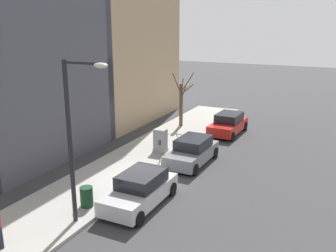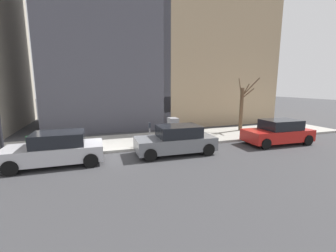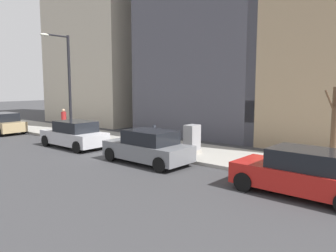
# 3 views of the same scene
# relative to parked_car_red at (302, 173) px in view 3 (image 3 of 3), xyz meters

# --- Properties ---
(ground_plane) EXTENTS (120.00, 120.00, 0.00)m
(ground_plane) POSITION_rel_parked_car_red_xyz_m (1.23, 10.52, -0.74)
(ground_plane) COLOR #38383A
(sidewalk) EXTENTS (4.00, 36.00, 0.15)m
(sidewalk) POSITION_rel_parked_car_red_xyz_m (3.23, 10.52, -0.66)
(sidewalk) COLOR #9E9B93
(sidewalk) RESTS_ON ground
(parked_car_red) EXTENTS (2.04, 4.26, 1.52)m
(parked_car_red) POSITION_rel_parked_car_red_xyz_m (0.00, 0.00, 0.00)
(parked_car_red) COLOR red
(parked_car_red) RESTS_ON ground
(parked_car_grey) EXTENTS (2.01, 4.24, 1.52)m
(parked_car_grey) POSITION_rel_parked_car_red_xyz_m (0.10, 6.80, 0.00)
(parked_car_grey) COLOR slate
(parked_car_grey) RESTS_ON ground
(parked_car_silver) EXTENTS (1.95, 4.21, 1.52)m
(parked_car_silver) POSITION_rel_parked_car_red_xyz_m (0.22, 12.62, 0.00)
(parked_car_silver) COLOR #B7B7BC
(parked_car_silver) RESTS_ON ground
(parked_car_tan) EXTENTS (2.02, 4.25, 1.52)m
(parked_car_tan) POSITION_rel_parked_car_red_xyz_m (0.08, 21.50, 0.00)
(parked_car_tan) COLOR tan
(parked_car_tan) RESTS_ON ground
(parking_meter) EXTENTS (0.14, 0.10, 1.35)m
(parking_meter) POSITION_rel_parked_car_red_xyz_m (1.68, 7.84, 0.24)
(parking_meter) COLOR slate
(parking_meter) RESTS_ON sidewalk
(utility_box) EXTENTS (0.83, 0.61, 1.43)m
(utility_box) POSITION_rel_parked_car_red_xyz_m (2.53, 6.08, 0.11)
(utility_box) COLOR #A8A399
(utility_box) RESTS_ON sidewalk
(streetlamp) EXTENTS (1.97, 0.32, 6.50)m
(streetlamp) POSITION_rel_parked_car_red_xyz_m (1.51, 15.22, 3.28)
(streetlamp) COLOR black
(streetlamp) RESTS_ON sidewalk
(bare_tree) EXTENTS (1.72, 1.42, 4.07)m
(bare_tree) POSITION_rel_parked_car_red_xyz_m (3.81, -0.06, 1.28)
(bare_tree) COLOR brown
(bare_tree) RESTS_ON sidewalk
(trash_bin) EXTENTS (0.56, 0.56, 0.90)m
(trash_bin) POSITION_rel_parked_car_red_xyz_m (2.13, 14.01, -0.14)
(trash_bin) COLOR #14381E
(trash_bin) RESTS_ON sidewalk
(pedestrian_near_meter) EXTENTS (0.38, 0.36, 1.66)m
(pedestrian_near_meter) POSITION_rel_parked_car_red_xyz_m (3.01, 17.95, 0.35)
(pedestrian_near_meter) COLOR #1E1E2D
(pedestrian_near_meter) RESTS_ON sidewalk
(office_tower_right) EXTENTS (10.26, 10.26, 21.23)m
(office_tower_right) POSITION_rel_parked_car_red_xyz_m (11.85, 21.90, 9.88)
(office_tower_right) COLOR #BCB29E
(office_tower_right) RESTS_ON ground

